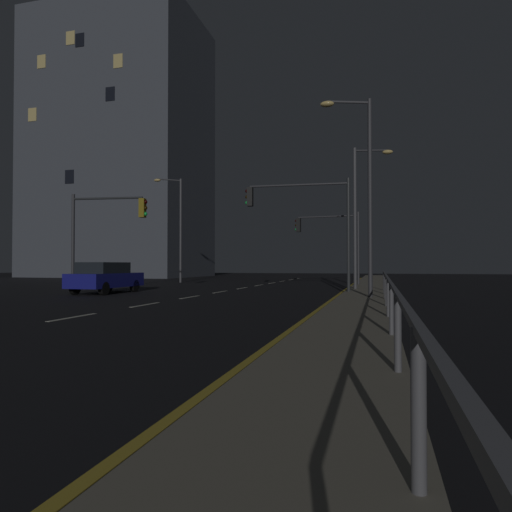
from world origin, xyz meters
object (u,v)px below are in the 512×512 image
(street_lamp_mid_block, at_px, (177,221))
(building_distant, at_px, (122,149))
(street_lamp_across_street, at_px, (363,179))
(street_lamp_median, at_px, (361,204))
(traffic_light_far_center, at_px, (302,211))
(traffic_light_near_left, at_px, (106,223))
(car, at_px, (106,277))
(traffic_light_mid_left, at_px, (329,233))

(street_lamp_mid_block, bearing_deg, building_distant, 133.42)
(street_lamp_across_street, xyz_separation_m, street_lamp_median, (-0.31, 6.48, -0.19))
(traffic_light_far_center, xyz_separation_m, building_distant, (-26.85, 26.89, 11.51))
(traffic_light_near_left, distance_m, building_distant, 35.83)
(street_lamp_median, height_order, street_lamp_mid_block, street_lamp_mid_block)
(street_lamp_median, height_order, building_distant, building_distant)
(car, bearing_deg, traffic_light_near_left, -63.41)
(traffic_light_mid_left, height_order, building_distant, building_distant)
(traffic_light_near_left, bearing_deg, car, 116.59)
(car, height_order, traffic_light_near_left, traffic_light_near_left)
(car, xyz_separation_m, traffic_light_far_center, (9.71, 2.14, 3.29))
(traffic_light_far_center, distance_m, building_distant, 39.70)
(street_lamp_median, bearing_deg, street_lamp_mid_block, 150.64)
(traffic_light_far_center, bearing_deg, traffic_light_near_left, -167.34)
(traffic_light_far_center, relative_size, building_distant, 0.18)
(street_lamp_across_street, relative_size, building_distant, 0.26)
(traffic_light_mid_left, height_order, street_lamp_across_street, street_lamp_across_street)
(car, relative_size, street_lamp_median, 0.57)
(traffic_light_far_center, distance_m, street_lamp_across_street, 4.73)
(street_lamp_across_street, relative_size, street_lamp_median, 1.05)
(traffic_light_near_left, height_order, traffic_light_mid_left, traffic_light_near_left)
(car, distance_m, street_lamp_median, 14.02)
(traffic_light_near_left, relative_size, street_lamp_across_street, 0.63)
(car, distance_m, traffic_light_far_center, 10.48)
(car, xyz_separation_m, street_lamp_mid_block, (-2.41, 13.47, 4.18))
(car, height_order, street_lamp_median, street_lamp_median)
(car, height_order, traffic_light_mid_left, traffic_light_mid_left)
(traffic_light_near_left, distance_m, street_lamp_across_street, 12.89)
(traffic_light_far_center, height_order, street_lamp_median, street_lamp_median)
(traffic_light_near_left, height_order, street_lamp_across_street, street_lamp_across_street)
(traffic_light_near_left, relative_size, street_lamp_mid_block, 0.60)
(car, relative_size, street_lamp_mid_block, 0.52)
(car, xyz_separation_m, building_distant, (-17.13, 29.03, 14.80))
(car, bearing_deg, traffic_light_mid_left, 47.26)
(traffic_light_mid_left, relative_size, building_distant, 0.16)
(car, bearing_deg, building_distant, 120.55)
(street_lamp_mid_block, height_order, building_distant, building_distant)
(traffic_light_near_left, height_order, street_lamp_median, street_lamp_median)
(street_lamp_across_street, bearing_deg, traffic_light_near_left, 174.01)
(traffic_light_near_left, distance_m, traffic_light_mid_left, 14.86)
(traffic_light_far_center, xyz_separation_m, traffic_light_near_left, (-9.70, -2.18, -0.52))
(traffic_light_far_center, xyz_separation_m, traffic_light_mid_left, (0.36, 8.76, -0.52))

